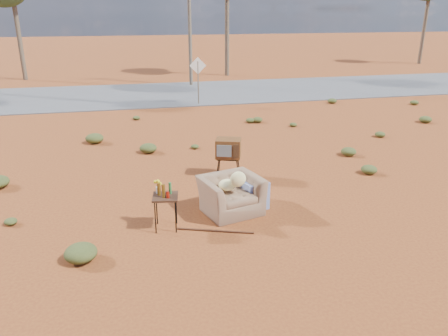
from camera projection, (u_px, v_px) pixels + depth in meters
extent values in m
plane|color=brown|center=(224.00, 219.00, 9.43)|extent=(140.00, 140.00, 0.00)
cube|color=#565659|center=(161.00, 94.00, 23.15)|extent=(140.00, 7.00, 0.04)
imported|color=brown|center=(231.00, 189.00, 9.58)|extent=(1.42, 1.10, 1.09)
ellipsoid|color=#EEE391|center=(227.00, 185.00, 9.57)|extent=(0.39, 0.39, 0.23)
ellipsoid|color=#EEE391|center=(238.00, 179.00, 9.33)|extent=(0.35, 0.17, 0.35)
cube|color=navy|center=(251.00, 192.00, 10.01)|extent=(0.71, 0.92, 0.64)
cube|color=black|center=(228.00, 158.00, 11.68)|extent=(0.69, 0.60, 0.03)
cylinder|color=black|center=(218.00, 169.00, 11.60)|extent=(0.03, 0.03, 0.52)
cylinder|color=black|center=(238.00, 170.00, 11.55)|extent=(0.03, 0.03, 0.52)
cylinder|color=black|center=(219.00, 164.00, 11.98)|extent=(0.03, 0.03, 0.52)
cylinder|color=black|center=(239.00, 165.00, 11.93)|extent=(0.03, 0.03, 0.52)
cube|color=brown|center=(228.00, 148.00, 11.58)|extent=(0.78, 0.68, 0.50)
cube|color=slate|center=(224.00, 151.00, 11.35)|extent=(0.37, 0.14, 0.31)
cube|color=#472D19|center=(236.00, 151.00, 11.32)|extent=(0.15, 0.07, 0.36)
cube|color=#3C2316|center=(165.00, 197.00, 8.79)|extent=(0.58, 0.58, 0.04)
cylinder|color=black|center=(155.00, 217.00, 8.71)|extent=(0.02, 0.02, 0.71)
cylinder|color=black|center=(176.00, 217.00, 8.74)|extent=(0.02, 0.02, 0.71)
cylinder|color=black|center=(157.00, 209.00, 9.09)|extent=(0.02, 0.02, 0.71)
cylinder|color=black|center=(176.00, 208.00, 9.12)|extent=(0.02, 0.02, 0.71)
cylinder|color=#54360E|center=(159.00, 189.00, 8.78)|extent=(0.07, 0.07, 0.26)
cylinder|color=#54360E|center=(164.00, 191.00, 8.66)|extent=(0.07, 0.07, 0.28)
cylinder|color=#29602C|center=(170.00, 188.00, 8.85)|extent=(0.06, 0.06, 0.24)
cylinder|color=red|center=(168.00, 195.00, 8.67)|extent=(0.06, 0.06, 0.13)
cylinder|color=silver|center=(158.00, 190.00, 8.89)|extent=(0.08, 0.08, 0.14)
ellipsoid|color=yellow|center=(157.00, 183.00, 8.84)|extent=(0.16, 0.16, 0.12)
cylinder|color=#482313|center=(215.00, 231.00, 8.88)|extent=(1.49, 0.58, 0.04)
cylinder|color=brown|center=(198.00, 83.00, 20.38)|extent=(0.06, 0.06, 2.00)
cube|color=silver|center=(198.00, 66.00, 20.11)|extent=(0.78, 0.04, 0.78)
cylinder|color=brown|center=(18.00, 31.00, 26.86)|extent=(0.28, 0.28, 6.00)
cylinder|color=brown|center=(227.00, 21.00, 28.50)|extent=(0.28, 0.28, 7.00)
cylinder|color=brown|center=(425.00, 22.00, 34.89)|extent=(0.28, 0.28, 6.50)
cylinder|color=brown|center=(189.00, 14.00, 24.49)|extent=(0.20, 0.20, 8.00)
ellipsoid|color=#444B20|center=(369.00, 169.00, 11.98)|extent=(0.44, 0.44, 0.24)
ellipsoid|color=#444B20|center=(94.00, 138.00, 14.70)|extent=(0.60, 0.60, 0.33)
ellipsoid|color=#444B20|center=(380.00, 134.00, 15.39)|extent=(0.36, 0.36, 0.20)
ellipsoid|color=#444B20|center=(258.00, 120.00, 17.38)|extent=(0.40, 0.40, 0.22)
ellipsoid|color=#444B20|center=(136.00, 118.00, 17.78)|extent=(0.30, 0.30, 0.17)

